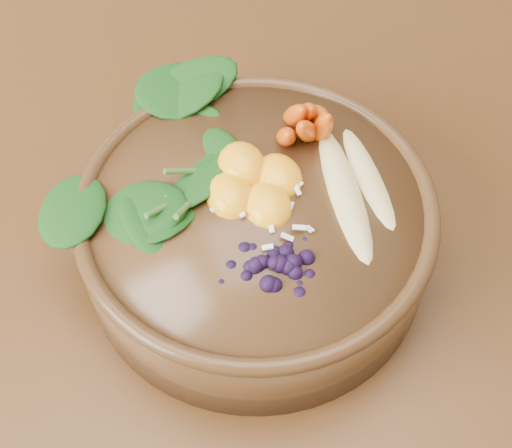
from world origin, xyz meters
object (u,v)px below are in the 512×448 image
object	(u,v)px
blueberry_pile	(275,251)
stoneware_bowl	(256,232)
kale_heap	(188,138)
carrot_cluster	(301,90)
mandarin_cluster	(254,173)
dining_table	(132,286)
banana_halves	(358,174)

from	to	relation	value
blueberry_pile	stoneware_bowl	bearing A→B (deg)	86.25
kale_heap	blueberry_pile	bearing A→B (deg)	-74.81
stoneware_bowl	carrot_cluster	distance (m)	0.11
stoneware_bowl	mandarin_cluster	world-z (taller)	mandarin_cluster
stoneware_bowl	carrot_cluster	world-z (taller)	carrot_cluster
carrot_cluster	kale_heap	bearing A→B (deg)	-169.49
carrot_cluster	blueberry_pile	bearing A→B (deg)	-109.55
stoneware_bowl	dining_table	bearing A→B (deg)	147.57
carrot_cluster	banana_halves	size ratio (longest dim) A/B	0.50
stoneware_bowl	banana_halves	distance (m)	0.09
carrot_cluster	blueberry_pile	distance (m)	0.13
blueberry_pile	dining_table	bearing A→B (deg)	129.50
dining_table	banana_halves	world-z (taller)	banana_halves
banana_halves	mandarin_cluster	bearing A→B (deg)	170.25
banana_halves	mandarin_cluster	distance (m)	0.07
dining_table	banana_halves	bearing A→B (deg)	-21.46
stoneware_bowl	banana_halves	xyz separation A→B (m)	(0.07, -0.00, 0.05)
blueberry_pile	carrot_cluster	bearing A→B (deg)	63.84
mandarin_cluster	banana_halves	bearing A→B (deg)	-16.36
kale_heap	mandarin_cluster	size ratio (longest dim) A/B	2.07
dining_table	carrot_cluster	world-z (taller)	carrot_cluster
stoneware_bowl	mandarin_cluster	bearing A→B (deg)	77.04
banana_halves	blueberry_pile	world-z (taller)	blueberry_pile
carrot_cluster	mandarin_cluster	world-z (taller)	carrot_cluster
stoneware_bowl	mandarin_cluster	size ratio (longest dim) A/B	3.15
kale_heap	mandarin_cluster	distance (m)	0.05
dining_table	mandarin_cluster	bearing A→B (deg)	-24.75
mandarin_cluster	blueberry_pile	bearing A→B (deg)	-95.88
carrot_cluster	banana_halves	xyz separation A→B (m)	(0.02, -0.07, -0.02)
dining_table	banana_halves	xyz separation A→B (m)	(0.17, -0.07, 0.17)
dining_table	mandarin_cluster	world-z (taller)	mandarin_cluster
dining_table	kale_heap	size ratio (longest dim) A/B	9.79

